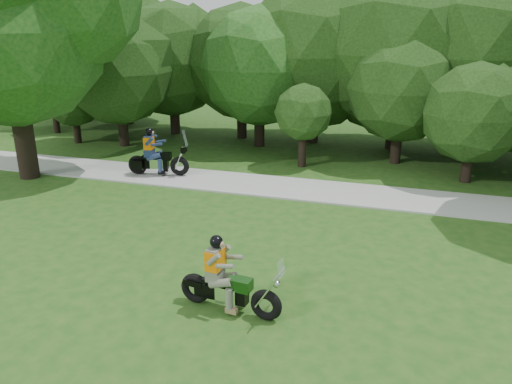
# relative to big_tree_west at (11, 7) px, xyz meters

# --- Properties ---
(ground) EXTENTS (100.00, 100.00, 0.00)m
(ground) POSITION_rel_big_tree_west_xyz_m (10.54, -6.85, -5.76)
(ground) COLOR #1E4E16
(ground) RESTS_ON ground
(walkway) EXTENTS (60.00, 2.20, 0.06)m
(walkway) POSITION_rel_big_tree_west_xyz_m (10.54, 1.15, -5.73)
(walkway) COLOR #A8A8A3
(walkway) RESTS_ON ground
(tree_line) EXTENTS (40.77, 11.10, 7.69)m
(tree_line) POSITION_rel_big_tree_west_xyz_m (11.76, 7.73, -2.07)
(tree_line) COLOR black
(tree_line) RESTS_ON ground
(big_tree_west) EXTENTS (8.64, 6.56, 9.96)m
(big_tree_west) POSITION_rel_big_tree_west_xyz_m (0.00, 0.00, 0.00)
(big_tree_west) COLOR black
(big_tree_west) RESTS_ON ground
(chopper_motorcycle) EXTENTS (2.16, 0.66, 1.54)m
(chopper_motorcycle) POSITION_rel_big_tree_west_xyz_m (9.82, -6.39, -5.19)
(chopper_motorcycle) COLOR black
(chopper_motorcycle) RESTS_ON ground
(touring_motorcycle) EXTENTS (2.24, 0.96, 1.72)m
(touring_motorcycle) POSITION_rel_big_tree_west_xyz_m (4.29, 1.10, -5.07)
(touring_motorcycle) COLOR black
(touring_motorcycle) RESTS_ON walkway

